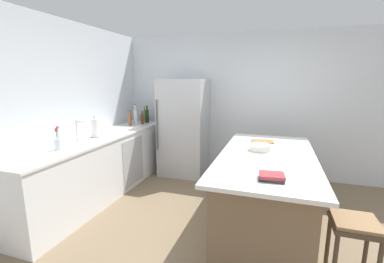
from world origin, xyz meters
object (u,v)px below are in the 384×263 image
at_px(bar_stool, 354,233).
at_px(mixing_bowl, 261,148).
at_px(kitchen_island, 265,190).
at_px(paper_towel_roll, 95,128).
at_px(sink_faucet, 78,130).
at_px(vinegar_bottle, 130,119).
at_px(syrup_bottle, 142,119).
at_px(olive_oil_bottle, 145,116).
at_px(refrigerator, 184,127).
at_px(cookbook_stack, 272,177).
at_px(soda_bottle, 136,117).
at_px(flower_vase, 58,143).
at_px(wine_bottle, 147,116).
at_px(cutting_board, 263,141).

distance_m(bar_stool, mixing_bowl, 1.36).
bearing_deg(kitchen_island, paper_towel_roll, 178.85).
distance_m(sink_faucet, vinegar_bottle, 1.35).
bearing_deg(bar_stool, syrup_bottle, 145.62).
distance_m(bar_stool, olive_oil_bottle, 4.03).
distance_m(refrigerator, syrup_bottle, 0.82).
bearing_deg(paper_towel_roll, mixing_bowl, 2.86).
bearing_deg(paper_towel_roll, cookbook_stack, -18.58).
bearing_deg(olive_oil_bottle, soda_bottle, -88.61).
bearing_deg(syrup_bottle, paper_towel_roll, -94.64).
xyz_separation_m(kitchen_island, sink_faucet, (-2.50, -0.25, 0.63)).
xyz_separation_m(kitchen_island, soda_bottle, (-2.45, 1.20, 0.63)).
distance_m(flower_vase, wine_bottle, 2.18).
relative_size(sink_faucet, flower_vase, 1.00).
relative_size(flower_vase, wine_bottle, 0.90).
height_order(kitchen_island, paper_towel_roll, paper_towel_roll).
bearing_deg(soda_bottle, flower_vase, -88.86).
bearing_deg(flower_vase, sink_faucet, 101.55).
bearing_deg(flower_vase, soda_bottle, 91.14).
relative_size(paper_towel_roll, wine_bottle, 0.93).
height_order(flower_vase, syrup_bottle, flower_vase).
height_order(kitchen_island, olive_oil_bottle, olive_oil_bottle).
relative_size(refrigerator, paper_towel_roll, 5.71).
height_order(kitchen_island, soda_bottle, soda_bottle).
relative_size(sink_faucet, cookbook_stack, 1.29).
distance_m(olive_oil_bottle, soda_bottle, 0.37).
height_order(kitchen_island, vinegar_bottle, vinegar_bottle).
height_order(bar_stool, cutting_board, cutting_board).
relative_size(kitchen_island, paper_towel_roll, 7.19).
height_order(olive_oil_bottle, wine_bottle, wine_bottle).
height_order(soda_bottle, vinegar_bottle, soda_bottle).
xyz_separation_m(kitchen_island, cutting_board, (-0.09, 0.64, 0.46)).
bearing_deg(mixing_bowl, refrigerator, 139.47).
bearing_deg(kitchen_island, bar_stool, -48.24).
height_order(kitchen_island, bar_stool, kitchen_island).
relative_size(refrigerator, wine_bottle, 5.33).
xyz_separation_m(sink_faucet, cookbook_stack, (2.57, -0.55, -0.16)).
relative_size(wine_bottle, soda_bottle, 0.87).
xyz_separation_m(flower_vase, vinegar_bottle, (-0.09, 1.79, 0.02)).
bearing_deg(olive_oil_bottle, sink_faucet, -91.35).
xyz_separation_m(wine_bottle, mixing_bowl, (2.27, -1.32, -0.13)).
distance_m(bar_stool, paper_towel_roll, 3.36).
distance_m(flower_vase, olive_oil_bottle, 2.26).
distance_m(bar_stool, vinegar_bottle, 3.81).
bearing_deg(vinegar_bottle, kitchen_island, -23.62).
distance_m(paper_towel_roll, cutting_board, 2.44).
distance_m(wine_bottle, cookbook_stack, 3.33).
bearing_deg(mixing_bowl, kitchen_island, -62.13).
xyz_separation_m(olive_oil_bottle, mixing_bowl, (2.37, -1.40, -0.11)).
bearing_deg(syrup_bottle, sink_faucet, -95.31).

